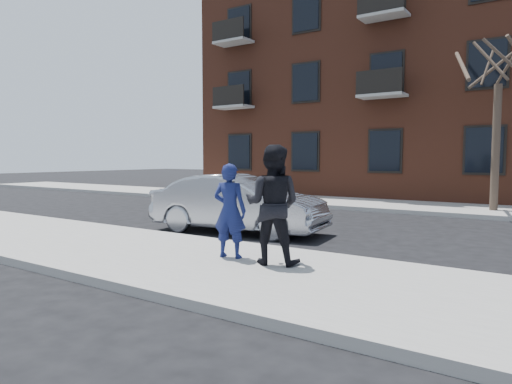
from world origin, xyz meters
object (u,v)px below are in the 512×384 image
Objects in this scene: street_tree at (500,48)px; man_hoodie at (230,211)px; silver_sedan at (238,204)px; man_peacoat at (273,205)px.

street_tree is 4.07× the size of man_hoodie.
street_tree is 1.50× the size of silver_sedan.
street_tree reaches higher than man_peacoat.
man_hoodie is at bearing -13.12° from man_peacoat.
man_peacoat is at bearing -101.21° from street_tree.
street_tree is 10.42m from silver_sedan.
man_peacoat is at bearing 169.17° from man_hoodie.
silver_sedan is 2.70× the size of man_hoodie.
street_tree is at bearing -40.16° from silver_sedan.
street_tree reaches higher than silver_sedan.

